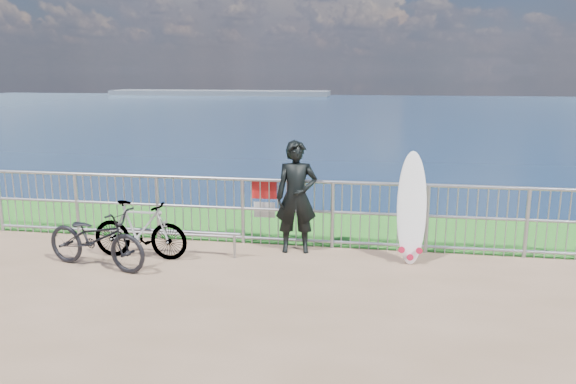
% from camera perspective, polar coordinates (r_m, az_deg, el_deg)
% --- Properties ---
extents(grass_strip, '(120.00, 120.00, 0.00)m').
position_cam_1_polar(grass_strip, '(10.48, -0.43, -3.50)').
color(grass_strip, '#206F1E').
rests_on(grass_strip, ground).
extents(seascape, '(260.00, 260.00, 5.00)m').
position_cam_1_polar(seascape, '(161.42, -6.93, 9.75)').
color(seascape, brown).
rests_on(seascape, ground).
extents(railing, '(10.06, 0.10, 1.13)m').
position_cam_1_polar(railing, '(9.29, -1.51, -1.95)').
color(railing, '#999CA1').
rests_on(railing, ground).
extents(surfer, '(0.71, 0.52, 1.79)m').
position_cam_1_polar(surfer, '(8.87, 0.86, -0.51)').
color(surfer, black).
rests_on(surfer, ground).
extents(surfboard, '(0.45, 0.41, 1.69)m').
position_cam_1_polar(surfboard, '(8.63, 12.44, -1.99)').
color(surfboard, white).
rests_on(surfboard, ground).
extents(bicycle_near, '(1.82, 0.99, 0.91)m').
position_cam_1_polar(bicycle_near, '(8.71, -18.92, -4.45)').
color(bicycle_near, black).
rests_on(bicycle_near, ground).
extents(bicycle_far, '(1.53, 0.46, 0.91)m').
position_cam_1_polar(bicycle_far, '(8.95, -14.81, -3.74)').
color(bicycle_far, black).
rests_on(bicycle_far, ground).
extents(bike_rack, '(1.99, 0.05, 0.41)m').
position_cam_1_polar(bike_rack, '(8.99, -11.01, -4.24)').
color(bike_rack, '#999CA1').
rests_on(bike_rack, ground).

